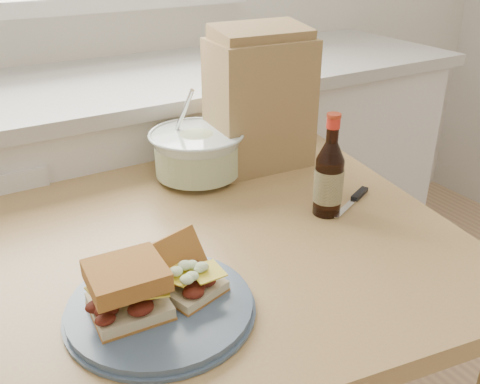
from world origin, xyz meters
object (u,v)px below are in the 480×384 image
plate (160,307)px  paper_bag (260,104)px  coleslaw_bowl (197,156)px  beer_bottle (329,177)px  dining_table (221,272)px

plate → paper_bag: size_ratio=0.93×
coleslaw_bowl → paper_bag: bearing=0.3°
plate → beer_bottle: bearing=15.9°
coleslaw_bowl → beer_bottle: size_ratio=1.02×
plate → beer_bottle: beer_bottle is taller
plate → dining_table: bearing=41.3°
coleslaw_bowl → beer_bottle: coleslaw_bowl is taller
coleslaw_bowl → dining_table: bearing=-105.8°
coleslaw_bowl → beer_bottle: bearing=-62.0°
paper_bag → coleslaw_bowl: bearing=-175.5°
paper_bag → dining_table: bearing=-131.4°
dining_table → beer_bottle: (0.23, -0.06, 0.20)m
dining_table → coleslaw_bowl: coleslaw_bowl is taller
dining_table → plate: 0.31m
dining_table → beer_bottle: bearing=-6.4°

